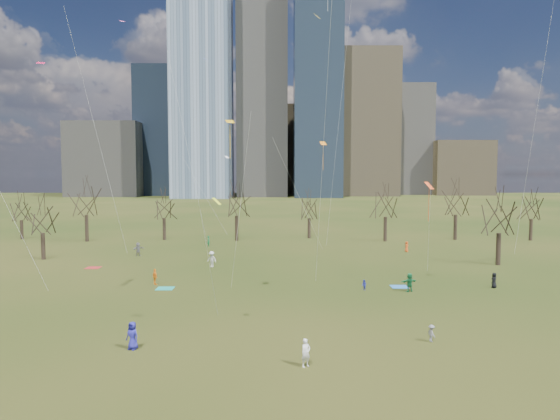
{
  "coord_description": "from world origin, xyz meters",
  "views": [
    {
      "loc": [
        -0.13,
        -40.68,
        10.78
      ],
      "look_at": [
        0.0,
        12.0,
        7.0
      ],
      "focal_mm": 32.0,
      "sensor_mm": 36.0,
      "label": 1
    }
  ],
  "objects_px": {
    "blanket_crimson": "(93,268)",
    "person_0": "(132,336)",
    "person_1": "(306,353)",
    "blanket_navy": "(399,287)",
    "person_4": "(155,277)",
    "blanket_teal": "(165,288)"
  },
  "relations": [
    {
      "from": "person_0",
      "to": "blanket_teal",
      "type": "bearing_deg",
      "value": 120.83
    },
    {
      "from": "person_4",
      "to": "blanket_crimson",
      "type": "bearing_deg",
      "value": 8.95
    },
    {
      "from": "blanket_teal",
      "to": "blanket_navy",
      "type": "distance_m",
      "value": 22.33
    },
    {
      "from": "blanket_teal",
      "to": "person_1",
      "type": "distance_m",
      "value": 22.78
    },
    {
      "from": "blanket_navy",
      "to": "person_4",
      "type": "bearing_deg",
      "value": 177.59
    },
    {
      "from": "person_4",
      "to": "person_0",
      "type": "bearing_deg",
      "value": 152.03
    },
    {
      "from": "blanket_teal",
      "to": "blanket_navy",
      "type": "bearing_deg",
      "value": 1.68
    },
    {
      "from": "person_0",
      "to": "person_1",
      "type": "distance_m",
      "value": 10.9
    },
    {
      "from": "blanket_teal",
      "to": "person_4",
      "type": "distance_m",
      "value": 2.27
    },
    {
      "from": "blanket_crimson",
      "to": "person_0",
      "type": "xyz_separation_m",
      "value": [
        12.42,
        -26.85,
        0.85
      ]
    },
    {
      "from": "person_0",
      "to": "person_1",
      "type": "relative_size",
      "value": 1.08
    },
    {
      "from": "blanket_navy",
      "to": "blanket_crimson",
      "type": "height_order",
      "value": "same"
    },
    {
      "from": "blanket_navy",
      "to": "blanket_crimson",
      "type": "relative_size",
      "value": 1.0
    },
    {
      "from": "person_0",
      "to": "person_4",
      "type": "relative_size",
      "value": 1.1
    },
    {
      "from": "blanket_crimson",
      "to": "blanket_navy",
      "type": "bearing_deg",
      "value": -16.57
    },
    {
      "from": "blanket_crimson",
      "to": "blanket_teal",
      "type": "bearing_deg",
      "value": -44.44
    },
    {
      "from": "person_1",
      "to": "person_4",
      "type": "relative_size",
      "value": 1.02
    },
    {
      "from": "blanket_crimson",
      "to": "person_1",
      "type": "xyz_separation_m",
      "value": [
        22.95,
        -29.64,
        0.79
      ]
    },
    {
      "from": "blanket_teal",
      "to": "person_4",
      "type": "height_order",
      "value": "person_4"
    },
    {
      "from": "blanket_navy",
      "to": "person_4",
      "type": "height_order",
      "value": "person_4"
    },
    {
      "from": "blanket_crimson",
      "to": "person_4",
      "type": "xyz_separation_m",
      "value": [
        9.33,
        -8.82,
        0.77
      ]
    },
    {
      "from": "blanket_teal",
      "to": "blanket_crimson",
      "type": "bearing_deg",
      "value": 135.56
    }
  ]
}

